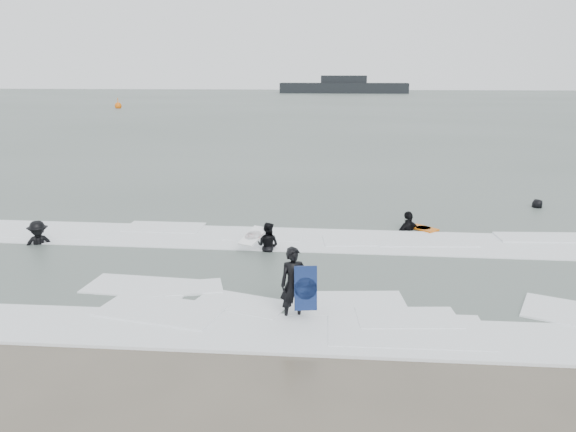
# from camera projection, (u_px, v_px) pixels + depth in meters

# --- Properties ---
(ground) EXTENTS (320.00, 320.00, 0.00)m
(ground) POSITION_uv_depth(u_px,v_px,m) (265.00, 322.00, 12.23)
(ground) COLOR brown
(ground) RESTS_ON ground
(sea) EXTENTS (320.00, 320.00, 0.00)m
(sea) POSITION_uv_depth(u_px,v_px,m) (336.00, 106.00, 89.29)
(sea) COLOR #47544C
(sea) RESTS_ON ground
(surfer_centre) EXTENTS (0.70, 0.57, 1.67)m
(surfer_centre) POSITION_uv_depth(u_px,v_px,m) (294.00, 319.00, 12.38)
(surfer_centre) COLOR black
(surfer_centre) RESTS_ON ground
(surfer_wading) EXTENTS (0.86, 0.76, 1.47)m
(surfer_wading) POSITION_uv_depth(u_px,v_px,m) (268.00, 252.00, 17.00)
(surfer_wading) COLOR black
(surfer_wading) RESTS_ON ground
(surfer_breaker) EXTENTS (1.25, 1.10, 1.67)m
(surfer_breaker) POSITION_uv_depth(u_px,v_px,m) (39.00, 246.00, 17.51)
(surfer_breaker) COLOR black
(surfer_breaker) RESTS_ON ground
(surfer_right_near) EXTENTS (1.15, 1.00, 1.85)m
(surfer_right_near) POSITION_uv_depth(u_px,v_px,m) (408.00, 231.00, 19.18)
(surfer_right_near) COLOR black
(surfer_right_near) RESTS_ON ground
(surfer_right_far) EXTENTS (0.90, 0.85, 1.55)m
(surfer_right_far) POSITION_uv_depth(u_px,v_px,m) (537.00, 209.00, 22.28)
(surfer_right_far) COLOR black
(surfer_right_far) RESTS_ON ground
(surf_foam) EXTENTS (30.03, 9.06, 0.09)m
(surf_foam) POSITION_uv_depth(u_px,v_px,m) (283.00, 264.00, 15.79)
(surf_foam) COLOR white
(surf_foam) RESTS_ON ground
(bodyboards) EXTENTS (6.31, 8.34, 1.25)m
(bodyboards) POSITION_uv_depth(u_px,v_px,m) (335.00, 246.00, 15.93)
(bodyboards) COLOR #10204E
(bodyboards) RESTS_ON ground
(buoy) EXTENTS (1.00, 1.00, 1.65)m
(buoy) POSITION_uv_depth(u_px,v_px,m) (118.00, 106.00, 82.49)
(buoy) COLOR #E45D0A
(buoy) RESTS_ON ground
(vessel_horizon) EXTENTS (31.77, 5.67, 4.31)m
(vessel_horizon) POSITION_uv_depth(u_px,v_px,m) (344.00, 87.00, 140.56)
(vessel_horizon) COLOR black
(vessel_horizon) RESTS_ON ground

